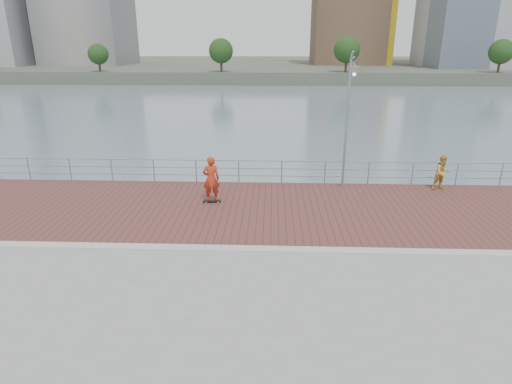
{
  "coord_description": "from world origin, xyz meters",
  "views": [
    {
      "loc": [
        0.58,
        -12.54,
        6.46
      ],
      "look_at": [
        0.0,
        2.0,
        1.3
      ],
      "focal_mm": 30.0,
      "sensor_mm": 36.0,
      "label": 1
    }
  ],
  "objects_px": {
    "street_lamp": "(350,99)",
    "bystander": "(442,173)",
    "guardrail": "(260,169)",
    "skateboarder": "(211,179)"
  },
  "relations": [
    {
      "from": "guardrail",
      "to": "skateboarder",
      "type": "xyz_separation_m",
      "value": [
        -1.95,
        -2.77,
        0.37
      ]
    },
    {
      "from": "skateboarder",
      "to": "bystander",
      "type": "distance_m",
      "value": 10.46
    },
    {
      "from": "guardrail",
      "to": "bystander",
      "type": "height_order",
      "value": "bystander"
    },
    {
      "from": "guardrail",
      "to": "bystander",
      "type": "distance_m",
      "value": 8.32
    },
    {
      "from": "skateboarder",
      "to": "bystander",
      "type": "relative_size",
      "value": 1.19
    },
    {
      "from": "guardrail",
      "to": "bystander",
      "type": "bearing_deg",
      "value": -4.7
    },
    {
      "from": "street_lamp",
      "to": "bystander",
      "type": "relative_size",
      "value": 3.6
    },
    {
      "from": "street_lamp",
      "to": "bystander",
      "type": "distance_m",
      "value": 5.53
    },
    {
      "from": "street_lamp",
      "to": "skateboarder",
      "type": "height_order",
      "value": "street_lamp"
    },
    {
      "from": "street_lamp",
      "to": "guardrail",
      "type": "bearing_deg",
      "value": 166.52
    }
  ]
}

